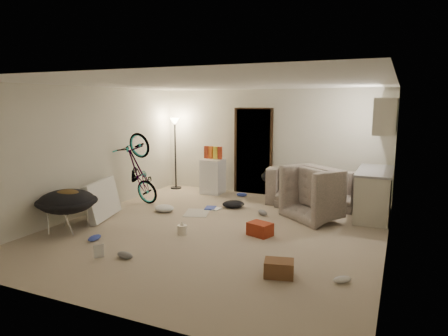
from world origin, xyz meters
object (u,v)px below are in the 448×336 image
at_px(mini_fridge, 213,176).
at_px(floor_lamp, 175,138).
at_px(kitchen_counter, 374,194).
at_px(armchair, 327,198).
at_px(bicycle, 139,185).
at_px(saucer_chair, 67,207).
at_px(sofa, 316,191).
at_px(tv_box, 102,199).
at_px(drink_case_a, 279,268).
at_px(juicer, 182,229).
at_px(drink_case_b, 260,229).

bearing_deg(mini_fridge, floor_lamp, 174.33).
height_order(kitchen_counter, armchair, kitchen_counter).
relative_size(bicycle, saucer_chair, 1.56).
relative_size(armchair, saucer_chair, 1.11).
relative_size(armchair, mini_fridge, 1.35).
bearing_deg(saucer_chair, kitchen_counter, 33.26).
relative_size(floor_lamp, saucer_chair, 1.78).
height_order(sofa, tv_box, tv_box).
xyz_separation_m(armchair, drink_case_a, (-0.08, -2.96, -0.26)).
bearing_deg(armchair, floor_lamp, 24.79).
bearing_deg(bicycle, armchair, -72.69).
bearing_deg(armchair, tv_box, 64.48).
xyz_separation_m(saucer_chair, juicer, (1.88, 0.64, -0.34)).
xyz_separation_m(kitchen_counter, drink_case_a, (-0.90, -3.38, -0.33)).
xyz_separation_m(floor_lamp, bicycle, (0.10, -1.70, -0.89)).
distance_m(kitchen_counter, armchair, 0.92).
xyz_separation_m(floor_lamp, saucer_chair, (0.10, -3.75, -0.88)).
distance_m(sofa, mini_fridge, 2.52).
xyz_separation_m(bicycle, tv_box, (0.00, -1.18, -0.06)).
distance_m(armchair, bicycle, 3.96).
bearing_deg(drink_case_a, drink_case_b, 104.25).
bearing_deg(saucer_chair, armchair, 34.47).
distance_m(kitchen_counter, drink_case_a, 3.51).
relative_size(kitchen_counter, tv_box, 1.37).
distance_m(floor_lamp, tv_box, 3.03).
bearing_deg(floor_lamp, juicer, -57.46).
bearing_deg(saucer_chair, juicer, 18.90).
bearing_deg(floor_lamp, sofa, -3.16).
bearing_deg(saucer_chair, tv_box, 90.00).
height_order(tv_box, juicer, tv_box).
xyz_separation_m(drink_case_a, juicer, (-1.95, 0.92, -0.01)).
xyz_separation_m(tv_box, drink_case_a, (3.83, -1.15, -0.26)).
xyz_separation_m(floor_lamp, kitchen_counter, (4.83, -0.65, -0.87)).
relative_size(drink_case_a, drink_case_b, 0.98).
height_order(floor_lamp, bicycle, floor_lamp).
height_order(sofa, drink_case_b, sofa).
xyz_separation_m(sofa, tv_box, (-3.53, -2.67, 0.07)).
xyz_separation_m(kitchen_counter, bicycle, (-4.73, -1.05, -0.02)).
height_order(armchair, drink_case_a, armchair).
relative_size(mini_fridge, juicer, 3.62).
relative_size(floor_lamp, kitchen_counter, 1.21).
height_order(saucer_chair, drink_case_b, saucer_chair).
bearing_deg(tv_box, juicer, -22.00).
xyz_separation_m(sofa, bicycle, (-3.53, -1.50, 0.12)).
xyz_separation_m(armchair, bicycle, (-3.91, -0.63, 0.05)).
bearing_deg(kitchen_counter, sofa, 159.50).
distance_m(armchair, juicer, 2.89).
height_order(armchair, saucer_chair, armchair).
xyz_separation_m(saucer_chair, tv_box, (0.00, 0.88, -0.07)).
distance_m(floor_lamp, mini_fridge, 1.42).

